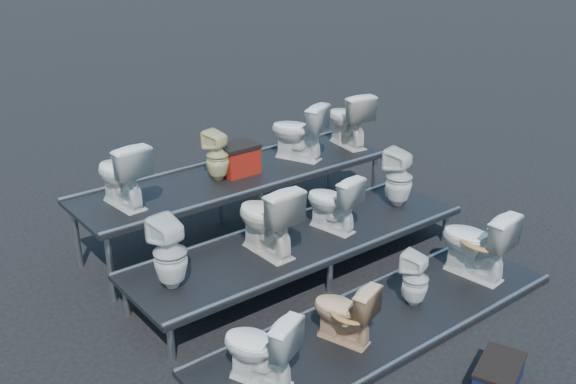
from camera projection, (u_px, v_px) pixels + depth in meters
ground at (302, 274)px, 7.53m from camera, size 80.00×80.00×0.00m
tier_front at (382, 322)px, 6.57m from camera, size 4.20×1.20×0.06m
tier_mid at (302, 257)px, 7.44m from camera, size 4.20×1.20×0.46m
tier_back at (239, 205)px, 8.30m from camera, size 4.20×1.20×0.86m
toilet_0 at (259, 348)px, 5.54m from camera, size 0.63×0.79×0.71m
toilet_1 at (344, 311)px, 6.12m from camera, size 0.54×0.71×0.65m
toilet_2 at (415, 279)px, 6.71m from camera, size 0.34×0.35×0.61m
toilet_3 at (476, 242)px, 7.23m from camera, size 0.56×0.87×0.84m
toilet_4 at (170, 253)px, 6.25m from camera, size 0.37×0.38×0.74m
toilet_5 at (267, 218)px, 6.90m from camera, size 0.48×0.82×0.82m
toilet_6 at (332, 202)px, 7.47m from camera, size 0.50×0.74×0.70m
toilet_7 at (399, 178)px, 8.10m from camera, size 0.41×0.41×0.75m
toilet_8 at (121, 174)px, 7.11m from camera, size 0.49×0.78×0.76m
toilet_9 at (217, 156)px, 7.85m from camera, size 0.35×0.36×0.63m
toilet_10 at (298, 131)px, 8.54m from camera, size 0.70×0.87×0.77m
toilet_11 at (348, 119)px, 9.06m from camera, size 0.55×0.83×0.79m
red_crate at (238, 161)px, 8.12m from camera, size 0.46×0.37×0.33m
step_stool at (499, 376)px, 5.68m from camera, size 0.63×0.51×0.20m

